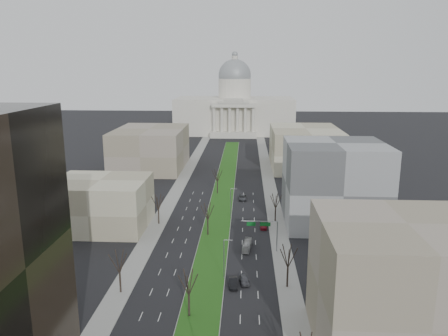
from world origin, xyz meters
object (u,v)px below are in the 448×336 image
(car_black, at_px, (233,283))
(car_grey_near, at_px, (244,280))
(car_grey_far, at_px, (243,198))
(box_van, at_px, (247,245))
(car_red, at_px, (264,226))

(car_black, bearing_deg, car_grey_near, 29.78)
(car_grey_far, bearing_deg, box_van, -86.58)
(car_black, xyz_separation_m, car_red, (7.65, 34.27, -0.12))
(car_grey_near, xyz_separation_m, box_van, (0.60, 17.91, 0.24))
(car_red, bearing_deg, car_grey_far, 104.01)
(car_red, distance_m, box_van, 15.66)
(car_grey_far, bearing_deg, car_black, -89.90)
(car_black, height_order, car_red, car_black)
(car_red, height_order, car_grey_far, car_grey_far)
(car_black, distance_m, car_red, 35.11)
(car_black, bearing_deg, car_grey_far, 86.32)
(box_van, bearing_deg, car_grey_far, 98.28)
(car_red, xyz_separation_m, box_van, (-4.76, -14.92, 0.34))
(car_black, distance_m, box_van, 19.56)
(car_red, height_order, box_van, box_van)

